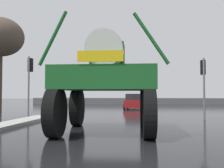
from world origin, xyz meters
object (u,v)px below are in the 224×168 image
object	(u,v)px
oversize_sprayer	(107,81)
sedan_ahead	(134,102)
bare_tree_left	(1,37)
traffic_signal_near_right	(203,75)
traffic_signal_near_left	(30,73)

from	to	relation	value
oversize_sprayer	sedan_ahead	xyz separation A→B (m)	(0.54, 16.55, -1.29)
oversize_sprayer	bare_tree_left	bearing A→B (deg)	44.52
sedan_ahead	bare_tree_left	world-z (taller)	bare_tree_left
oversize_sprayer	sedan_ahead	bearing A→B (deg)	-3.92
oversize_sprayer	sedan_ahead	distance (m)	16.61
traffic_signal_near_right	bare_tree_left	size ratio (longest dim) A/B	0.46
bare_tree_left	sedan_ahead	bearing A→B (deg)	32.79
bare_tree_left	oversize_sprayer	bearing A→B (deg)	-43.42
oversize_sprayer	bare_tree_left	world-z (taller)	bare_tree_left
traffic_signal_near_left	traffic_signal_near_right	distance (m)	10.49
traffic_signal_near_right	sedan_ahead	bearing A→B (deg)	110.97
traffic_signal_near_left	traffic_signal_near_right	size ratio (longest dim) A/B	1.08
oversize_sprayer	sedan_ahead	world-z (taller)	oversize_sprayer
sedan_ahead	traffic_signal_near_left	size ratio (longest dim) A/B	1.10
oversize_sprayer	traffic_signal_near_left	distance (m)	7.66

